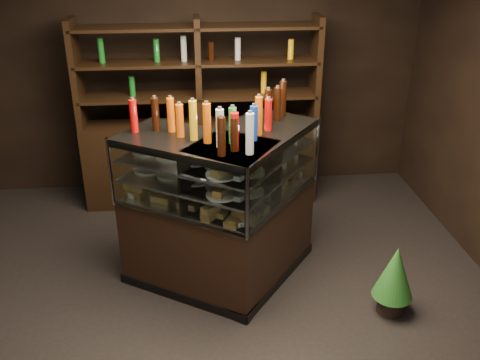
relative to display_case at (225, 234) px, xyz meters
name	(u,v)px	position (x,y,z in m)	size (l,w,h in m)	color
ground	(206,317)	(-0.20, -0.50, -0.45)	(5.00, 5.00, 0.00)	black
room_shell	(197,76)	(-0.20, -0.50, 1.49)	(5.02, 5.02, 3.01)	black
display_case	(225,234)	(0.00, 0.00, 0.00)	(1.76, 1.35, 1.34)	black
food_display	(225,172)	(0.00, 0.00, 0.58)	(1.41, 1.00, 0.42)	gold
bottles_top	(224,119)	(0.00, 0.00, 1.02)	(1.24, 0.86, 0.30)	#147223
potted_conifer	(395,271)	(1.27, -0.57, -0.06)	(0.32, 0.32, 0.68)	black
back_shelving	(201,149)	(-0.15, 1.55, 0.15)	(2.50, 0.44, 2.00)	black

